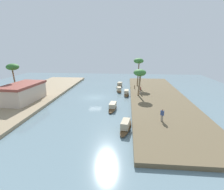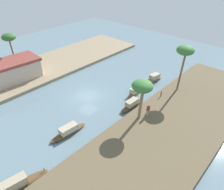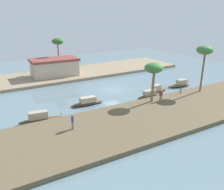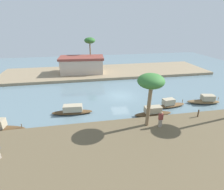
% 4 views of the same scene
% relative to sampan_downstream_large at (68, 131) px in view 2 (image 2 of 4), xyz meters
% --- Properties ---
extents(river_water, '(68.85, 68.85, 0.00)m').
position_rel_sampan_downstream_large_xyz_m(river_water, '(6.86, 4.34, -0.44)').
color(river_water, slate).
rests_on(river_water, ground).
extents(riverbank_left, '(42.99, 10.94, 0.49)m').
position_rel_sampan_downstream_large_xyz_m(riverbank_left, '(6.86, -8.60, -0.19)').
color(riverbank_left, brown).
rests_on(riverbank_left, ground).
extents(riverbank_right, '(42.99, 10.94, 0.49)m').
position_rel_sampan_downstream_large_xyz_m(riverbank_right, '(6.86, 17.27, -0.19)').
color(riverbank_right, '#937F60').
rests_on(riverbank_right, ground).
extents(sampan_downstream_large, '(4.86, 1.47, 1.11)m').
position_rel_sampan_downstream_large_xyz_m(sampan_downstream_large, '(0.00, 0.00, 0.00)').
color(sampan_downstream_large, brown).
rests_on(sampan_downstream_large, river_water).
extents(sampan_foreground, '(4.44, 1.90, 1.21)m').
position_rel_sampan_downstream_large_xyz_m(sampan_foreground, '(17.38, -0.32, 0.01)').
color(sampan_foreground, brown).
rests_on(sampan_foreground, river_water).
extents(sampan_open_hull, '(3.97, 1.50, 1.16)m').
position_rel_sampan_downstream_large_xyz_m(sampan_open_hull, '(12.31, -0.45, -0.02)').
color(sampan_open_hull, brown).
rests_on(sampan_open_hull, river_water).
extents(sampan_upstream_small, '(4.49, 1.10, 1.19)m').
position_rel_sampan_downstream_large_xyz_m(sampan_upstream_small, '(9.23, -2.22, 0.02)').
color(sampan_upstream_small, brown).
rests_on(sampan_upstream_small, river_water).
extents(sampan_with_red_awning, '(5.41, 1.93, 1.31)m').
position_rel_sampan_downstream_large_xyz_m(sampan_with_red_awning, '(-7.40, -2.29, 0.05)').
color(sampan_with_red_awning, brown).
rests_on(sampan_with_red_awning, river_water).
extents(person_on_near_bank, '(0.43, 0.41, 1.65)m').
position_rel_sampan_downstream_large_xyz_m(person_on_near_bank, '(8.70, -5.20, 0.75)').
color(person_on_near_bank, gray).
rests_on(person_on_near_bank, riverbank_left).
extents(mooring_post, '(0.14, 0.14, 0.84)m').
position_rel_sampan_downstream_large_xyz_m(mooring_post, '(13.66, -4.12, 0.47)').
color(mooring_post, '#4C3823').
rests_on(mooring_post, riverbank_left).
extents(palm_tree_left_near, '(2.50, 2.50, 5.42)m').
position_rel_sampan_downstream_large_xyz_m(palm_tree_left_near, '(7.51, -4.80, 4.62)').
color(palm_tree_left_near, '#7F6647').
rests_on(palm_tree_left_near, riverbank_left).
extents(palm_tree_left_far, '(2.44, 2.44, 7.04)m').
position_rel_sampan_downstream_large_xyz_m(palm_tree_left_far, '(16.99, -5.04, 6.23)').
color(palm_tree_left_far, brown).
rests_on(palm_tree_left_far, riverbank_left).
extents(palm_tree_right_tall, '(2.28, 2.28, 6.68)m').
position_rel_sampan_downstream_large_xyz_m(palm_tree_right_tall, '(3.62, 19.25, 5.93)').
color(palm_tree_right_tall, brown).
rests_on(palm_tree_right_tall, riverbank_right).
extents(riverside_building, '(9.02, 5.29, 3.24)m').
position_rel_sampan_downstream_large_xyz_m(riverside_building, '(1.65, 16.60, 1.70)').
color(riverside_building, '#C6B29E').
rests_on(riverside_building, riverbank_right).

